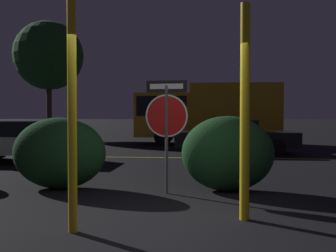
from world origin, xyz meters
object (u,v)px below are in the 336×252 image
Objects in this scene: passing_car_1 at (20,141)px; passing_car_2 at (234,136)px; hedge_bush_2 at (228,154)px; yellow_pole_right at (245,112)px; tree_0 at (49,56)px; yellow_pole_left at (72,115)px; hedge_bush_1 at (59,153)px; delivery_truck at (205,112)px; stop_sign at (167,116)px.

passing_car_2 is at bearing 116.14° from passing_car_1.
hedge_bush_2 reaches higher than passing_car_1.
yellow_pole_right is 0.41× the size of tree_0.
yellow_pole_left is 0.73× the size of passing_car_1.
tree_0 is (-7.93, 18.40, 3.75)m from yellow_pole_left.
hedge_bush_1 is 4.93m from passing_car_1.
delivery_truck is at bearing 75.35° from hedge_bush_1.
stop_sign is 2.35m from hedge_bush_1.
tree_0 is (-8.91, 15.96, 3.76)m from stop_sign.
hedge_bush_2 is at bearing -179.93° from delivery_truck.
hedge_bush_2 reaches higher than passing_car_2.
stop_sign is 12.14m from delivery_truck.
passing_car_2 is at bearing 80.89° from stop_sign.
tree_0 is (-10.87, 8.32, 4.57)m from passing_car_2.
hedge_bush_2 is 7.39m from passing_car_1.
stop_sign is 0.45× the size of passing_car_2.
passing_car_2 is at bearing 73.76° from yellow_pole_left.
hedge_bush_2 is at bearing 20.99° from stop_sign.
hedge_bush_2 is 0.38× the size of passing_car_2.
passing_car_2 is at bearing 60.52° from hedge_bush_1.
hedge_bush_1 is 12.27m from delivery_truck.
passing_car_1 is at bearing 136.53° from yellow_pole_right.
hedge_bush_2 is 19.13m from tree_0.
yellow_pole_right is at bearing -47.78° from stop_sign.
delivery_truck reaches higher than passing_car_2.
yellow_pole_right is 2.16m from hedge_bush_2.
hedge_bush_1 is at bearing -179.12° from hedge_bush_2.
delivery_truck reaches higher than stop_sign.
hedge_bush_1 is at bearing 150.56° from yellow_pole_right.
delivery_truck is at bearing 82.68° from yellow_pole_left.
passing_car_1 is 13.10m from tree_0.
hedge_bush_2 is at bearing -57.16° from tree_0.
hedge_bush_2 is 0.25× the size of delivery_truck.
hedge_bush_1 is 8.46m from passing_car_2.
passing_car_1 is 7.76m from passing_car_2.
yellow_pole_right is at bearing -29.44° from hedge_bush_1.
stop_sign is at bearing 68.11° from yellow_pole_left.
tree_0 is at bearing -160.95° from passing_car_1.
delivery_truck is at bearing -167.19° from passing_car_2.
tree_0 reaches higher than stop_sign.
yellow_pole_left is 2.37m from yellow_pole_right.
tree_0 is (-10.18, 17.64, 3.70)m from yellow_pole_right.
passing_car_2 is (0.69, 9.32, -0.86)m from yellow_pole_right.
tree_0 is at bearing 119.99° from yellow_pole_right.
hedge_bush_1 is 0.47× the size of passing_car_1.
yellow_pole_right is 9.39m from passing_car_2.
yellow_pole_left is (-0.98, -2.44, 0.01)m from stop_sign.
yellow_pole_left is 1.56× the size of hedge_bush_1.
stop_sign is at bearing 126.96° from yellow_pole_right.
tree_0 is (-9.80, 3.85, 3.58)m from delivery_truck.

